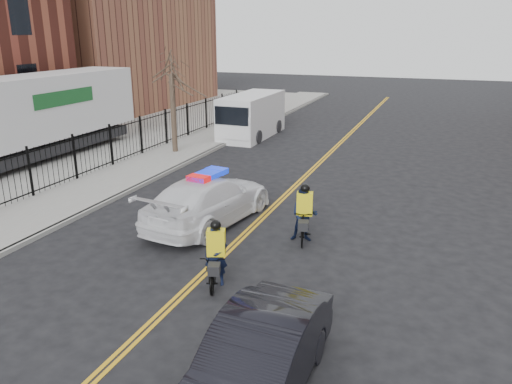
{
  "coord_description": "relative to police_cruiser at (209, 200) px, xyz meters",
  "views": [
    {
      "loc": [
        5.68,
        -12.5,
        6.27
      ],
      "look_at": [
        0.18,
        1.72,
        1.3
      ],
      "focal_mm": 35.0,
      "sensor_mm": 36.0,
      "label": 1
    }
  ],
  "objects": [
    {
      "name": "cyclist_far",
      "position": [
        3.44,
        -0.34,
        -0.09
      ],
      "size": [
        0.95,
        1.9,
        1.85
      ],
      "rotation": [
        0.0,
        0.0,
        0.23
      ],
      "color": "black",
      "rests_on": "ground"
    },
    {
      "name": "dark_sedan",
      "position": [
        4.58,
        -7.37,
        -0.07
      ],
      "size": [
        1.67,
        4.6,
        1.51
      ],
      "primitive_type": "imported",
      "rotation": [
        0.0,
        0.0,
        -0.02
      ],
      "color": "black",
      "rests_on": "ground"
    },
    {
      "name": "center_line_right",
      "position": [
        1.62,
        6.25,
        -0.81
      ],
      "size": [
        0.1,
        60.0,
        0.01
      ],
      "primitive_type": "cube",
      "color": "gold",
      "rests_on": "ground"
    },
    {
      "name": "iron_fence",
      "position": [
        -7.46,
        6.25,
        0.18
      ],
      "size": [
        0.12,
        28.0,
        2.0
      ],
      "primitive_type": null,
      "color": "black",
      "rests_on": "ground"
    },
    {
      "name": "police_cruiser",
      "position": [
        0.0,
        0.0,
        0.0
      ],
      "size": [
        2.99,
        5.85,
        1.78
      ],
      "rotation": [
        0.0,
        0.0,
        3.01
      ],
      "color": "white",
      "rests_on": "ground"
    },
    {
      "name": "semi_trailer",
      "position": [
        -11.87,
        4.41,
        1.55
      ],
      "size": [
        2.72,
        13.37,
        4.16
      ],
      "rotation": [
        0.0,
        0.0,
        -0.0
      ],
      "color": "silver",
      "rests_on": "ground"
    },
    {
      "name": "street_tree",
      "position": [
        -6.06,
        8.25,
        2.72
      ],
      "size": [
        3.2,
        3.2,
        4.8
      ],
      "color": "#33291E",
      "rests_on": "sidewalk"
    },
    {
      "name": "sidewalk",
      "position": [
        -5.96,
        6.25,
        -0.74
      ],
      "size": [
        3.0,
        60.0,
        0.15
      ],
      "primitive_type": "cube",
      "color": "gray",
      "rests_on": "ground"
    },
    {
      "name": "curb",
      "position": [
        -4.46,
        6.25,
        -0.74
      ],
      "size": [
        0.2,
        60.0,
        0.15
      ],
      "primitive_type": "cube",
      "color": "gray",
      "rests_on": "ground"
    },
    {
      "name": "center_line_left",
      "position": [
        1.46,
        6.25,
        -0.81
      ],
      "size": [
        0.1,
        60.0,
        0.01
      ],
      "primitive_type": "cube",
      "color": "gold",
      "rests_on": "ground"
    },
    {
      "name": "cyclist_near",
      "position": [
        2.11,
        -3.83,
        -0.21
      ],
      "size": [
        1.19,
        1.89,
        1.76
      ],
      "rotation": [
        0.0,
        0.0,
        0.35
      ],
      "color": "black",
      "rests_on": "ground"
    },
    {
      "name": "warehouse_far",
      "position": [
        -21.46,
        22.25,
        6.18
      ],
      "size": [
        14.0,
        18.0,
        14.0
      ],
      "primitive_type": "cube",
      "color": "brown",
      "rests_on": "ground"
    },
    {
      "name": "ground",
      "position": [
        1.54,
        -1.75,
        -0.82
      ],
      "size": [
        120.0,
        120.0,
        0.0
      ],
      "primitive_type": "plane",
      "color": "black",
      "rests_on": "ground"
    },
    {
      "name": "cargo_van",
      "position": [
        -3.96,
        13.83,
        0.43
      ],
      "size": [
        2.41,
        6.13,
        2.56
      ],
      "rotation": [
        0.0,
        0.0,
        -0.0
      ],
      "color": "white",
      "rests_on": "ground"
    }
  ]
}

